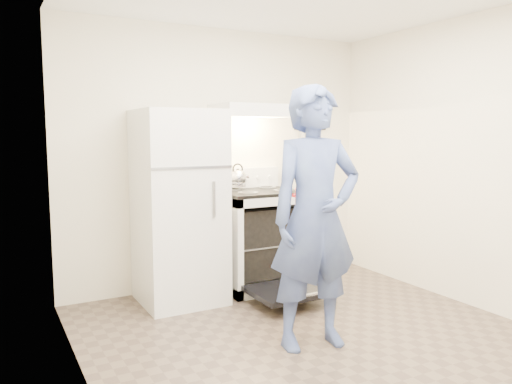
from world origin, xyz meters
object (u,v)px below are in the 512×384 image
stove_body (258,240)px  tea_kettle (238,177)px  dutch_oven (312,197)px  refrigerator (179,207)px  person (315,218)px

stove_body → tea_kettle: tea_kettle is taller
dutch_oven → tea_kettle: bearing=93.8°
refrigerator → tea_kettle: refrigerator is taller
person → dutch_oven: size_ratio=5.51×
person → stove_body: bearing=85.5°
refrigerator → stove_body: bearing=1.8°
refrigerator → dutch_oven: 1.23m
tea_kettle → refrigerator: bearing=-165.7°
refrigerator → tea_kettle: bearing=14.3°
stove_body → dutch_oven: dutch_oven is taller
dutch_oven → person: bearing=-122.0°
person → dutch_oven: person is taller
stove_body → person: 1.48m
refrigerator → person: (0.50, -1.35, 0.06)m
tea_kettle → person: (-0.16, -1.52, -0.16)m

